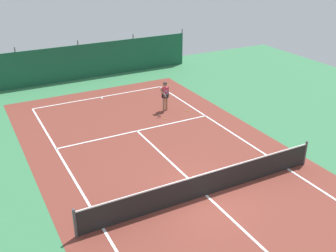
{
  "coord_description": "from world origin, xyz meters",
  "views": [
    {
      "loc": [
        -7.24,
        -10.54,
        8.79
      ],
      "look_at": [
        0.76,
        4.49,
        0.9
      ],
      "focal_mm": 42.92,
      "sensor_mm": 36.0,
      "label": 1
    }
  ],
  "objects_px": {
    "tennis_ball_near_player": "(70,102)",
    "tennis_ball_midcourt": "(165,119)",
    "tennis_player": "(165,94)",
    "tennis_ball_by_sideline": "(187,111)",
    "tennis_net": "(206,184)"
  },
  "relations": [
    {
      "from": "tennis_player",
      "to": "tennis_ball_near_player",
      "type": "relative_size",
      "value": 24.85
    },
    {
      "from": "tennis_ball_near_player",
      "to": "tennis_ball_midcourt",
      "type": "relative_size",
      "value": 1.0
    },
    {
      "from": "tennis_ball_by_sideline",
      "to": "tennis_player",
      "type": "bearing_deg",
      "value": 144.94
    },
    {
      "from": "tennis_player",
      "to": "tennis_ball_near_player",
      "type": "bearing_deg",
      "value": -51.75
    },
    {
      "from": "tennis_ball_near_player",
      "to": "tennis_ball_by_sideline",
      "type": "xyz_separation_m",
      "value": [
        5.49,
        -4.52,
        0.0
      ]
    },
    {
      "from": "tennis_ball_midcourt",
      "to": "tennis_player",
      "type": "bearing_deg",
      "value": 60.64
    },
    {
      "from": "tennis_net",
      "to": "tennis_ball_midcourt",
      "type": "xyz_separation_m",
      "value": [
        1.92,
        7.07,
        -0.48
      ]
    },
    {
      "from": "tennis_ball_midcourt",
      "to": "tennis_ball_by_sideline",
      "type": "xyz_separation_m",
      "value": [
        1.64,
        0.37,
        0.0
      ]
    },
    {
      "from": "tennis_player",
      "to": "tennis_ball_midcourt",
      "type": "xyz_separation_m",
      "value": [
        -0.61,
        -1.09,
        -0.93
      ]
    },
    {
      "from": "tennis_player",
      "to": "tennis_ball_by_sideline",
      "type": "xyz_separation_m",
      "value": [
        1.03,
        -0.72,
        -0.93
      ]
    },
    {
      "from": "tennis_ball_by_sideline",
      "to": "tennis_ball_near_player",
      "type": "bearing_deg",
      "value": 140.52
    },
    {
      "from": "tennis_player",
      "to": "tennis_ball_by_sideline",
      "type": "height_order",
      "value": "tennis_player"
    },
    {
      "from": "tennis_ball_near_player",
      "to": "tennis_ball_midcourt",
      "type": "height_order",
      "value": "same"
    },
    {
      "from": "tennis_net",
      "to": "tennis_ball_by_sideline",
      "type": "bearing_deg",
      "value": 64.41
    },
    {
      "from": "tennis_ball_near_player",
      "to": "tennis_net",
      "type": "bearing_deg",
      "value": -80.82
    }
  ]
}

